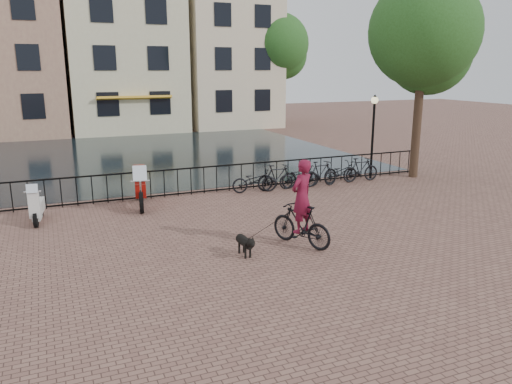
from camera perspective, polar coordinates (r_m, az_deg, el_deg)
name	(u,v)px	position (r m, az deg, el deg)	size (l,w,h in m)	color
ground	(306,271)	(11.79, 5.75, -8.95)	(100.00, 100.00, 0.00)	brown
canal_water	(154,155)	(27.69, -11.62, 4.21)	(20.00, 20.00, 0.00)	black
railing	(204,180)	(18.72, -5.97, 1.36)	(20.00, 0.05, 1.02)	black
canal_house_left	(1,40)	(39.60, -27.11, 15.19)	(7.50, 9.00, 12.80)	#8F6153
canal_house_mid	(121,49)	(39.93, -15.13, 15.46)	(8.00, 9.50, 11.80)	#C2B992
canal_house_right	(223,41)	(41.88, -3.83, 16.84)	(7.00, 9.00, 13.30)	beige
tree_near_right	(424,32)	(22.22, 18.66, 16.91)	(4.48, 4.48, 8.24)	black
tree_far_right	(278,44)	(40.41, 2.54, 16.53)	(4.76, 4.76, 8.76)	black
lamp_post	(373,123)	(21.28, 13.28, 7.70)	(0.30, 0.30, 3.45)	black
cyclist	(302,208)	(13.07, 5.23, -1.85)	(1.32, 2.03, 2.70)	black
dog	(245,244)	(12.55, -1.31, -6.01)	(0.31, 0.87, 0.58)	black
motorcycle	(140,183)	(17.27, -13.12, 1.02)	(0.88, 2.32, 1.62)	maroon
scooter	(37,200)	(16.52, -23.77, -0.88)	(0.59, 1.50, 1.36)	silver
parked_bike_0	(255,181)	(18.78, -0.17, 1.31)	(0.60, 1.72, 0.90)	black
parked_bike_1	(277,177)	(19.15, 2.46, 1.69)	(0.47, 1.66, 1.00)	black
parked_bike_2	(299,176)	(19.57, 4.97, 1.78)	(0.60, 1.72, 0.90)	black
parked_bike_3	(321,173)	(20.02, 7.38, 2.13)	(0.47, 1.66, 1.00)	black
parked_bike_4	(341,173)	(20.52, 9.68, 2.20)	(0.60, 1.72, 0.90)	black
parked_bike_5	(361,170)	(21.03, 11.87, 2.52)	(0.47, 1.66, 1.00)	black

